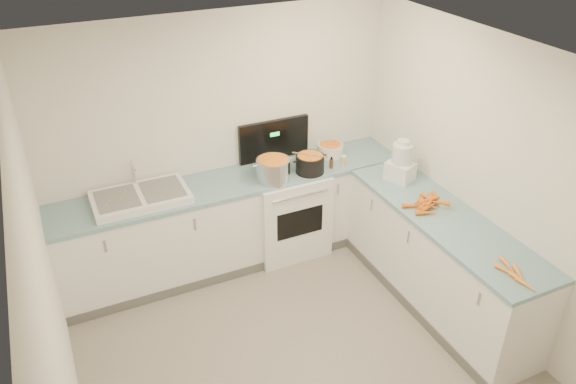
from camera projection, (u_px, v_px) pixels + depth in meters
name	position (u px, v px, depth m)	size (l,w,h in m)	color
floor	(312.00, 372.00, 4.59)	(3.50, 4.00, 0.00)	gray
ceiling	(321.00, 76.00, 3.33)	(3.50, 4.00, 0.00)	silver
wall_back	(222.00, 139.00, 5.52)	(3.50, 2.50, 0.00)	silver
wall_left	(53.00, 322.00, 3.32)	(4.00, 2.50, 0.00)	silver
wall_right	(505.00, 194.00, 4.60)	(4.00, 2.50, 0.00)	silver
counter_back	(236.00, 221.00, 5.68)	(3.50, 0.62, 0.94)	white
counter_right	(439.00, 260.00, 5.12)	(0.62, 2.20, 0.94)	white
stove	(286.00, 209.00, 5.87)	(0.76, 0.65, 1.36)	white
sink	(141.00, 197.00, 5.09)	(0.86, 0.52, 0.31)	white
steel_pot	(273.00, 171.00, 5.40)	(0.33, 0.33, 0.24)	silver
black_pot	(310.00, 165.00, 5.55)	(0.28, 0.28, 0.20)	black
wooden_spoon	(310.00, 155.00, 5.49)	(0.02, 0.02, 0.36)	#AD7A47
mixing_bowl	(330.00, 150.00, 5.89)	(0.27, 0.27, 0.12)	white
extract_bottle	(331.00, 164.00, 5.64)	(0.04, 0.04, 0.10)	#593319
spice_jar	(343.00, 161.00, 5.69)	(0.05, 0.05, 0.09)	#E5B266
food_processor	(401.00, 163.00, 5.37)	(0.28, 0.31, 0.42)	white
carrot_pile	(428.00, 203.00, 5.01)	(0.43, 0.35, 0.09)	orange
peeled_carrots	(516.00, 274.00, 4.16)	(0.16, 0.42, 0.04)	orange
peelings	(116.00, 198.00, 5.00)	(0.22, 0.23, 0.01)	tan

